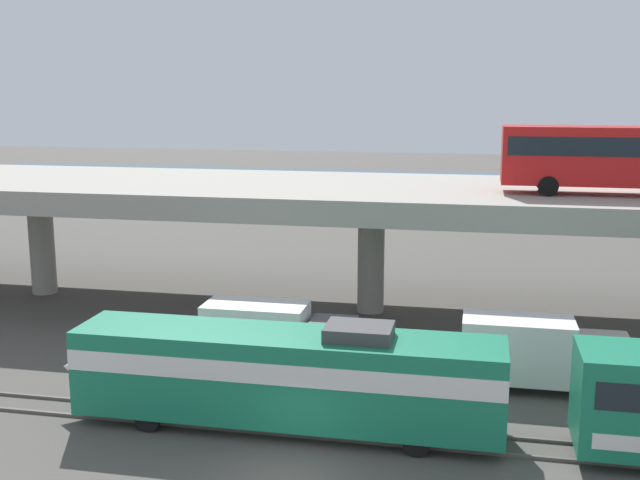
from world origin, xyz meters
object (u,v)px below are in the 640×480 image
Objects in this scene: train_locomotive at (265,371)px; service_truck_west at (539,352)px; parked_car_1 at (317,189)px; parked_car_2 at (586,196)px; transit_bus_on_overpass at (625,154)px; parked_car_3 at (469,198)px; service_truck_east at (275,335)px.

train_locomotive reaches higher than service_truck_west.
parked_car_1 is 1.02× the size of parked_car_2.
service_truck_west is 1.56× the size of parked_car_2.
transit_bus_on_overpass reaches higher than parked_car_2.
transit_bus_on_overpass is 38.73m from parked_car_2.
train_locomotive is at bearing 44.81° from transit_bus_on_overpass.
parked_car_2 is 11.67m from parked_car_3.
service_truck_west is (-4.34, -8.67, -7.65)m from transit_bus_on_overpass.
transit_bus_on_overpass reaches higher than service_truck_west.
parked_car_3 is at bearing 167.68° from parked_car_1.
transit_bus_on_overpass reaches higher than train_locomotive.
parked_car_1 is at bearing -80.29° from train_locomotive.
transit_bus_on_overpass reaches higher than parked_car_3.
train_locomotive is 2.50× the size of service_truck_west.
parked_car_1 is (-7.82, 46.73, 0.48)m from service_truck_east.
parked_car_1 is (-19.24, 46.73, 0.48)m from service_truck_west.
train_locomotive is at bearing 71.20° from parked_car_2.
service_truck_east reaches higher than parked_car_3.
service_truck_west is 1.50× the size of parked_car_3.
parked_car_1 is at bearing -0.29° from parked_car_2.
service_truck_west is 50.54m from parked_car_1.
parked_car_3 is (-11.20, -3.28, 0.00)m from parked_car_2.
train_locomotive is at bearing -150.39° from service_truck_west.
service_truck_west is at bearing -85.25° from parked_car_3.
transit_bus_on_overpass is 12.35m from service_truck_west.
transit_bus_on_overpass is at bearing 63.38° from service_truck_west.
parked_car_2 is (7.60, 46.59, 0.48)m from service_truck_west.
service_truck_west is at bearing 112.38° from parked_car_1.
transit_bus_on_overpass is 2.75× the size of parked_car_2.
service_truck_east is at bearing 28.80° from transit_bus_on_overpass.
service_truck_east is 1.50× the size of parked_car_3.
parked_car_1 is at bearing -58.22° from transit_bus_on_overpass.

